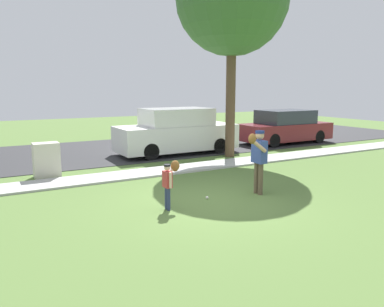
{
  "coord_description": "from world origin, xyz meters",
  "views": [
    {
      "loc": [
        -4.76,
        -7.52,
        2.74
      ],
      "look_at": [
        0.11,
        1.17,
        1.0
      ],
      "focal_mm": 35.46,
      "sensor_mm": 36.0,
      "label": 1
    }
  ],
  "objects_px": {
    "person_child": "(169,179)",
    "parked_van_white": "(177,132)",
    "baseball": "(207,198)",
    "person_adult": "(258,155)",
    "utility_cabinet": "(46,160)",
    "parked_suv_maroon": "(285,127)"
  },
  "relations": [
    {
      "from": "baseball",
      "to": "parked_suv_maroon",
      "type": "height_order",
      "value": "parked_suv_maroon"
    },
    {
      "from": "parked_van_white",
      "to": "parked_suv_maroon",
      "type": "xyz_separation_m",
      "value": [
        6.05,
        0.06,
        -0.11
      ]
    },
    {
      "from": "parked_suv_maroon",
      "to": "utility_cabinet",
      "type": "bearing_deg",
      "value": -170.65
    },
    {
      "from": "person_child",
      "to": "parked_van_white",
      "type": "relative_size",
      "value": 0.22
    },
    {
      "from": "baseball",
      "to": "utility_cabinet",
      "type": "bearing_deg",
      "value": 125.03
    },
    {
      "from": "person_adult",
      "to": "person_child",
      "type": "height_order",
      "value": "person_adult"
    },
    {
      "from": "person_adult",
      "to": "parked_suv_maroon",
      "type": "height_order",
      "value": "person_adult"
    },
    {
      "from": "parked_van_white",
      "to": "person_child",
      "type": "bearing_deg",
      "value": -118.23
    },
    {
      "from": "person_adult",
      "to": "utility_cabinet",
      "type": "xyz_separation_m",
      "value": [
        -4.46,
        4.67,
        -0.5
      ]
    },
    {
      "from": "parked_van_white",
      "to": "person_adult",
      "type": "bearing_deg",
      "value": -98.4
    },
    {
      "from": "person_child",
      "to": "parked_van_white",
      "type": "distance_m",
      "value": 7.36
    },
    {
      "from": "baseball",
      "to": "utility_cabinet",
      "type": "distance_m",
      "value": 5.41
    },
    {
      "from": "person_child",
      "to": "utility_cabinet",
      "type": "relative_size",
      "value": 1.01
    },
    {
      "from": "person_adult",
      "to": "parked_van_white",
      "type": "xyz_separation_m",
      "value": [
        0.96,
        6.51,
        -0.14
      ]
    },
    {
      "from": "parked_van_white",
      "to": "parked_suv_maroon",
      "type": "height_order",
      "value": "parked_van_white"
    },
    {
      "from": "person_child",
      "to": "person_adult",
      "type": "bearing_deg",
      "value": -1.21
    },
    {
      "from": "parked_van_white",
      "to": "parked_suv_maroon",
      "type": "distance_m",
      "value": 6.05
    },
    {
      "from": "parked_van_white",
      "to": "baseball",
      "type": "bearing_deg",
      "value": -110.48
    },
    {
      "from": "baseball",
      "to": "parked_van_white",
      "type": "xyz_separation_m",
      "value": [
        2.33,
        6.24,
        0.87
      ]
    },
    {
      "from": "person_adult",
      "to": "utility_cabinet",
      "type": "relative_size",
      "value": 1.54
    },
    {
      "from": "person_child",
      "to": "baseball",
      "type": "bearing_deg",
      "value": 11.08
    },
    {
      "from": "baseball",
      "to": "person_adult",
      "type": "bearing_deg",
      "value": -10.91
    }
  ]
}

